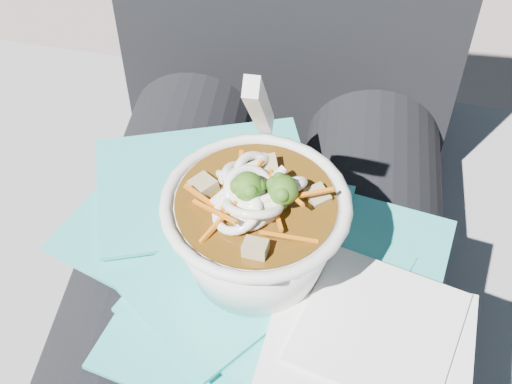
# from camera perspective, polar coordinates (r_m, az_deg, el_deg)

# --- Properties ---
(stone_ledge) EXTENTS (1.03, 0.57, 0.42)m
(stone_ledge) POSITION_cam_1_polar(r_m,az_deg,el_deg) (0.95, 1.20, -10.86)
(stone_ledge) COLOR slate
(stone_ledge) RESTS_ON ground
(lap) EXTENTS (0.33, 0.48, 0.14)m
(lap) POSITION_cam_1_polar(r_m,az_deg,el_deg) (0.63, -0.13, -9.53)
(lap) COLOR black
(lap) RESTS_ON stone_ledge
(person_body) EXTENTS (0.34, 0.94, 0.97)m
(person_body) POSITION_cam_1_polar(r_m,az_deg,el_deg) (0.66, 1.00, -1.24)
(person_body) COLOR black
(person_body) RESTS_ON ground
(plastic_bag) EXTENTS (0.33, 0.32, 0.02)m
(plastic_bag) POSITION_cam_1_polar(r_m,az_deg,el_deg) (0.56, -0.02, -6.15)
(plastic_bag) COLOR #2AB2AD
(plastic_bag) RESTS_ON lap
(napkins) EXTENTS (0.16, 0.17, 0.01)m
(napkins) POSITION_cam_1_polar(r_m,az_deg,el_deg) (0.52, 9.13, -12.30)
(napkins) COLOR white
(napkins) RESTS_ON plastic_bag
(udon_bowl) EXTENTS (0.15, 0.15, 0.18)m
(udon_bowl) POSITION_cam_1_polar(r_m,az_deg,el_deg) (0.51, -0.00, -2.58)
(udon_bowl) COLOR white
(udon_bowl) RESTS_ON plastic_bag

